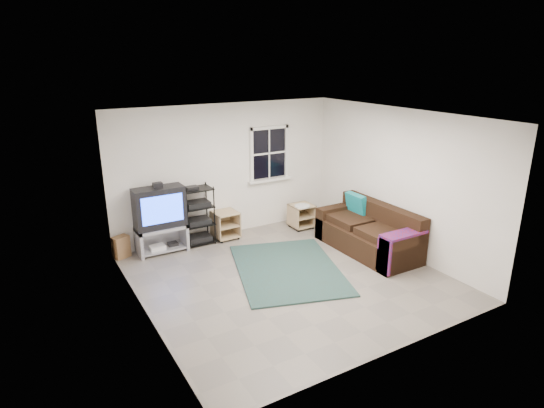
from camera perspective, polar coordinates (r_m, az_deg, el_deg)
room at (r=9.31m, az=-0.36°, el=5.94°), size 4.60×4.62×4.60m
tv_unit at (r=8.42m, az=-13.90°, el=-1.27°), size 0.90×0.45×1.32m
av_rack at (r=8.72m, az=-9.29°, el=-1.87°), size 0.57×0.41×1.14m
side_table_left at (r=9.00m, az=-5.95°, el=-2.47°), size 0.47×0.47×0.54m
side_table_right at (r=9.51m, az=3.62°, el=-1.28°), size 0.46×0.48×0.52m
sofa at (r=8.54m, az=12.10°, el=-3.66°), size 0.91×2.04×0.93m
shag_rug at (r=7.75m, az=1.98°, el=-8.13°), size 2.27×2.67×0.03m
paper_bag at (r=8.55m, az=-18.41°, el=-5.14°), size 0.33×0.27×0.40m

